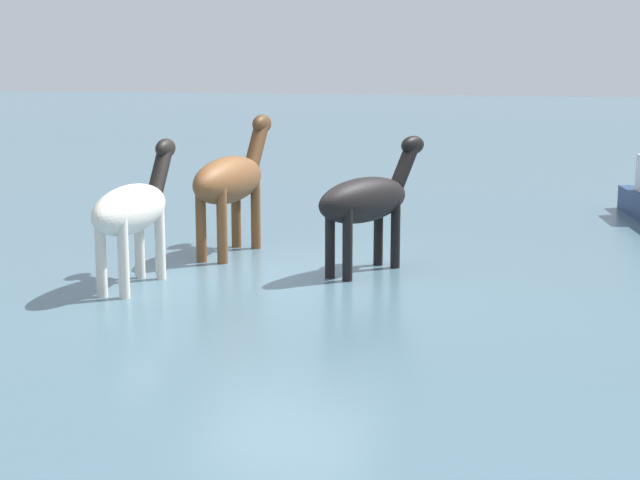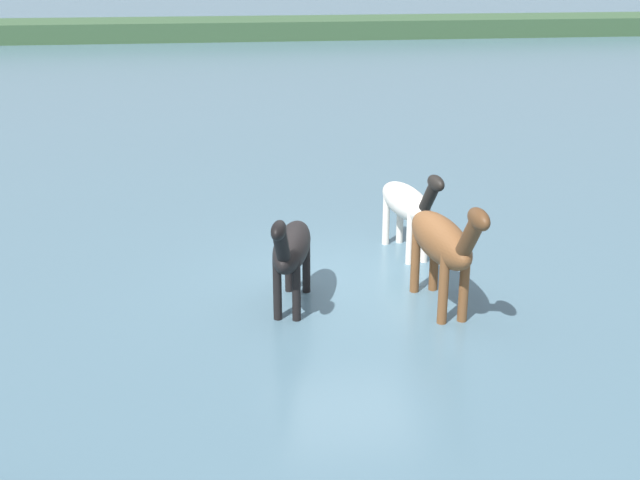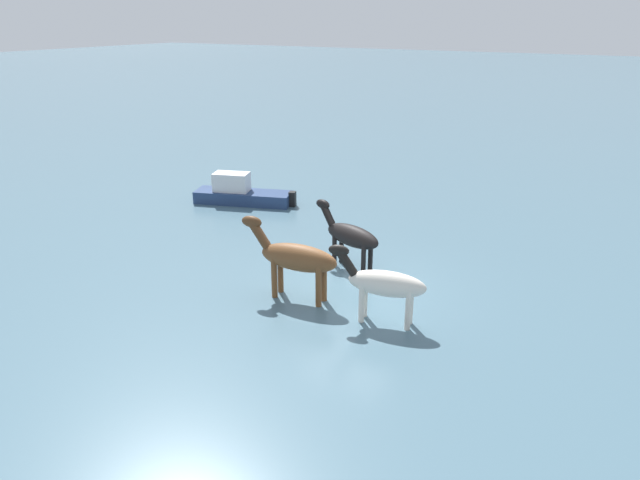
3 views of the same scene
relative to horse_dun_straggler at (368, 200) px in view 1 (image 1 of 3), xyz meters
The scene contains 4 objects.
ground_plane 1.51m from the horse_dun_straggler, 32.00° to the left, with size 210.04×210.04×0.00m, color #476675.
horse_dun_straggler is the anchor object (origin of this frame).
horse_pinto_flank 3.13m from the horse_dun_straggler, 40.75° to the left, with size 0.86×2.35×1.81m.
horse_gray_outer 2.36m from the horse_dun_straggler, ahead, with size 0.80×2.64×2.04m.
Camera 1 is at (-5.53, 10.98, 2.68)m, focal length 51.94 mm.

